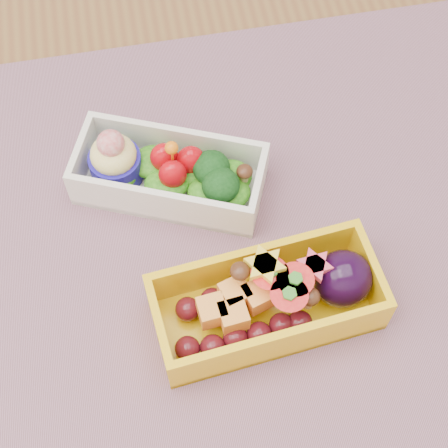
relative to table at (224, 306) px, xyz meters
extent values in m
cube|color=brown|center=(0.00, 0.00, 0.08)|extent=(1.20, 0.80, 0.04)
cube|color=gray|center=(-0.01, 0.00, 0.10)|extent=(0.60, 0.46, 0.00)
cube|color=white|center=(-0.03, 0.07, 0.12)|extent=(0.16, 0.12, 0.04)
ellipsoid|color=#5CB324|center=(-0.03, 0.07, 0.12)|extent=(0.15, 0.10, 0.02)
cylinder|color=#1E15A2|center=(-0.07, 0.08, 0.12)|extent=(0.04, 0.04, 0.03)
sphere|color=red|center=(-0.07, 0.08, 0.15)|extent=(0.02, 0.02, 0.02)
ellipsoid|color=#B4060F|center=(-0.03, 0.08, 0.13)|extent=(0.02, 0.02, 0.03)
ellipsoid|color=#B4060F|center=(-0.03, 0.06, 0.13)|extent=(0.02, 0.02, 0.03)
ellipsoid|color=#B4060F|center=(-0.01, 0.07, 0.13)|extent=(0.02, 0.02, 0.03)
sphere|color=orange|center=(-0.03, 0.07, 0.16)|extent=(0.01, 0.01, 0.01)
ellipsoid|color=black|center=(0.00, 0.06, 0.13)|extent=(0.03, 0.03, 0.02)
ellipsoid|color=black|center=(0.01, 0.04, 0.13)|extent=(0.03, 0.03, 0.02)
ellipsoid|color=#3F2111|center=(0.03, 0.05, 0.14)|extent=(0.01, 0.01, 0.01)
cube|color=#E8B10B|center=(0.02, -0.05, 0.12)|extent=(0.17, 0.09, 0.04)
ellipsoid|color=#4C0E16|center=(-0.01, -0.06, 0.12)|extent=(0.09, 0.05, 0.02)
cube|color=orange|center=(0.00, -0.05, 0.13)|extent=(0.05, 0.04, 0.02)
cone|color=red|center=(0.02, -0.04, 0.14)|extent=(0.03, 0.03, 0.03)
cone|color=red|center=(0.04, -0.05, 0.14)|extent=(0.03, 0.03, 0.03)
cone|color=red|center=(0.03, -0.06, 0.14)|extent=(0.03, 0.03, 0.03)
cylinder|color=yellow|center=(0.02, -0.04, 0.15)|extent=(0.03, 0.03, 0.01)
cylinder|color=#E53F5B|center=(0.06, -0.04, 0.15)|extent=(0.03, 0.03, 0.01)
ellipsoid|color=#3F2111|center=(0.00, -0.04, 0.14)|extent=(0.01, 0.01, 0.01)
ellipsoid|color=#3F2111|center=(0.05, -0.06, 0.14)|extent=(0.01, 0.01, 0.01)
ellipsoid|color=black|center=(0.08, -0.05, 0.13)|extent=(0.04, 0.04, 0.05)
camera|label=1|loc=(-0.04, -0.25, 0.61)|focal=57.78mm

